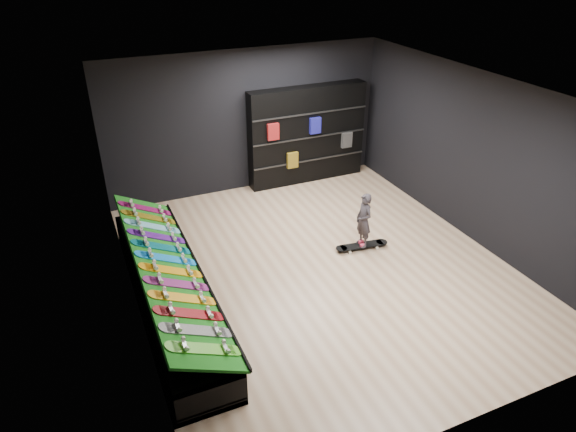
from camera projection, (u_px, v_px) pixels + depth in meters
name	position (u px, v px, depth m)	size (l,w,h in m)	color
floor	(320.00, 267.00, 8.71)	(6.00, 7.00, 0.01)	tan
ceiling	(326.00, 92.00, 7.27)	(6.00, 7.00, 0.01)	white
wall_back	(247.00, 122.00, 10.79)	(6.00, 0.02, 3.00)	black
wall_front	(481.00, 324.00, 5.18)	(6.00, 0.02, 3.00)	black
wall_left	(125.00, 226.00, 6.93)	(0.02, 7.00, 3.00)	black
wall_right	(474.00, 158.00, 9.05)	(0.02, 7.00, 3.00)	black
display_rack	(168.00, 292.00, 7.69)	(0.90, 4.50, 0.50)	black
turf_ramp	(168.00, 266.00, 7.49)	(1.00, 4.50, 0.04)	#0F5B0E
back_shelving	(307.00, 135.00, 11.33)	(2.68, 0.31, 2.14)	black
floor_skateboard	(362.00, 247.00, 9.19)	(0.98, 0.22, 0.09)	black
child	(363.00, 230.00, 9.03)	(0.23, 0.16, 0.60)	black
display_board_0	(204.00, 349.00, 5.96)	(0.98, 0.22, 0.09)	green
display_board_1	(197.00, 330.00, 6.23)	(0.98, 0.22, 0.09)	black
display_board_2	(190.00, 313.00, 6.51)	(0.98, 0.22, 0.09)	red
display_board_3	(183.00, 298.00, 6.79)	(0.98, 0.22, 0.09)	orange
display_board_4	(177.00, 284.00, 7.06)	(0.98, 0.22, 0.09)	#2626BF
display_board_5	(172.00, 270.00, 7.34)	(0.98, 0.22, 0.09)	yellow
display_board_6	(166.00, 258.00, 7.62)	(0.98, 0.22, 0.09)	blue
display_board_7	(162.00, 247.00, 7.89)	(0.98, 0.22, 0.09)	#0C8C99
display_board_8	(157.00, 236.00, 8.17)	(0.98, 0.22, 0.09)	purple
display_board_9	(153.00, 226.00, 8.45)	(0.98, 0.22, 0.09)	#0CB2E5
display_board_10	(149.00, 217.00, 8.72)	(0.98, 0.22, 0.09)	yellow
display_board_11	(146.00, 208.00, 9.00)	(0.98, 0.22, 0.09)	#E5198C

